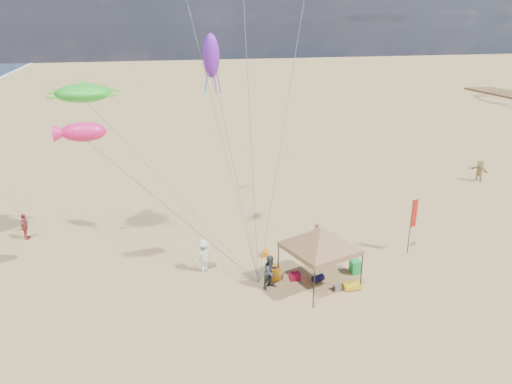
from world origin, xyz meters
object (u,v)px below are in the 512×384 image
feather_flag (413,217)px  person_near_b (271,272)px  cooler_red (295,276)px  person_far_a (25,226)px  canopy_tent (321,230)px  cooler_blue (343,246)px  person_near_a (316,235)px  beach_cart (352,286)px  chair_yellow (275,273)px  chair_green (355,267)px  person_near_c (204,256)px  person_far_c (479,171)px

feather_flag → person_near_b: 9.07m
cooler_red → person_far_a: (-14.35, 8.62, 0.63)m
canopy_tent → cooler_blue: size_ratio=10.47×
person_near_a → beach_cart: bearing=79.7°
chair_yellow → person_far_a: bearing=148.1°
beach_cart → person_far_a: (-16.82, 10.19, 0.62)m
chair_green → person_near_c: person_near_c is taller
feather_flag → beach_cart: (-4.92, -2.95, -1.98)m
person_near_b → person_near_c: size_ratio=0.96×
chair_green → person_far_c: size_ratio=0.39×
beach_cart → person_near_a: (-0.11, 4.78, 0.61)m
person_near_c → person_far_c: 25.98m
person_far_a → cooler_red: bearing=-110.7°
person_far_a → person_near_c: bearing=-113.1°
chair_yellow → person_near_b: person_near_b is taller
cooler_blue → feather_flag: bearing=-20.6°
cooler_red → chair_green: (3.32, -0.09, 0.16)m
beach_cart → person_near_b: size_ratio=0.51×
canopy_tent → cooler_blue: canopy_tent is taller
canopy_tent → person_far_a: (-15.33, 9.42, -2.22)m
person_near_b → person_far_a: (-12.94, 9.04, -0.05)m
person_far_c → chair_yellow: bearing=-81.9°
beach_cart → person_near_a: bearing=91.3°
beach_cart → person_near_c: (-6.87, 3.61, 0.71)m
person_near_a → person_far_c: bearing=-166.0°
person_far_a → person_far_c: (34.13, 2.92, 0.07)m
chair_green → chair_yellow: (-4.28, 0.40, 0.00)m
person_near_c → beach_cart: bearing=135.9°
cooler_blue → person_near_c: size_ratio=0.30×
chair_yellow → person_far_c: size_ratio=0.39×
person_near_c → person_far_c: bearing=-174.8°
person_far_a → feather_flag: bearing=-98.1°
cooler_red → person_far_c: size_ratio=0.30×
person_near_a → person_far_c: 19.31m
chair_green → canopy_tent: bearing=-163.2°
cooler_blue → beach_cart: size_ratio=0.60×
person_far_c → person_near_c: bearing=-88.9°
canopy_tent → person_near_b: canopy_tent is taller
chair_green → person_near_b: size_ratio=0.40×
person_near_c → person_far_c: size_ratio=1.01×
canopy_tent → beach_cart: 3.30m
canopy_tent → feather_flag: 6.82m
canopy_tent → beach_cart: (1.49, -0.78, -2.84)m
cooler_red → cooler_blue: same height
person_near_a → person_near_b: 5.23m
feather_flag → beach_cart: 6.07m
chair_green → person_far_a: 19.71m
person_near_a → canopy_tent: bearing=59.5°
canopy_tent → person_near_b: (-2.39, 0.38, -2.17)m
canopy_tent → person_near_a: (1.38, 4.01, -2.23)m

